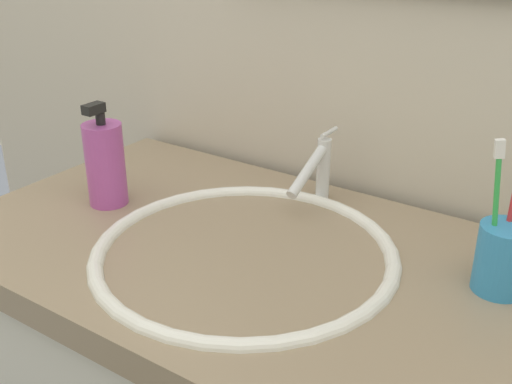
{
  "coord_description": "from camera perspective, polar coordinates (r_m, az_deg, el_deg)",
  "views": [
    {
      "loc": [
        0.45,
        -0.68,
        1.37
      ],
      "look_at": [
        -0.02,
        0.01,
        0.99
      ],
      "focal_mm": 43.71,
      "sensor_mm": 36.0,
      "label": 1
    }
  ],
  "objects": [
    {
      "name": "toothbrush_green",
      "position": [
        0.86,
        21.08,
        -1.24
      ],
      "size": [
        0.03,
        0.02,
        0.21
      ],
      "color": "green",
      "rests_on": "toothbrush_cup"
    },
    {
      "name": "toothbrush_red",
      "position": [
        0.88,
        22.26,
        -1.88
      ],
      "size": [
        0.01,
        0.03,
        0.17
      ],
      "color": "red",
      "rests_on": "toothbrush_cup"
    },
    {
      "name": "faucet",
      "position": [
        1.08,
        5.7,
        2.18
      ],
      "size": [
        0.02,
        0.15,
        0.12
      ],
      "color": "silver",
      "rests_on": "sink_basin"
    },
    {
      "name": "toothbrush_cup",
      "position": [
        0.89,
        21.62,
        -5.7
      ],
      "size": [
        0.07,
        0.07,
        0.1
      ],
      "primitive_type": "cylinder",
      "color": "#338CCC",
      "rests_on": "vanity_counter"
    },
    {
      "name": "tiled_wall_back",
      "position": [
        1.11,
        10.06,
        15.14
      ],
      "size": [
        2.19,
        0.04,
        2.4
      ],
      "primitive_type": "cube",
      "color": "beige",
      "rests_on": "ground"
    },
    {
      "name": "sink_basin",
      "position": [
        0.95,
        -1.02,
        -7.35
      ],
      "size": [
        0.46,
        0.46,
        0.1
      ],
      "color": "white",
      "rests_on": "vanity_counter"
    },
    {
      "name": "soap_dispenser",
      "position": [
        1.09,
        -13.64,
        2.58
      ],
      "size": [
        0.07,
        0.07,
        0.18
      ],
      "color": "#B24CA5",
      "rests_on": "vanity_counter"
    }
  ]
}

